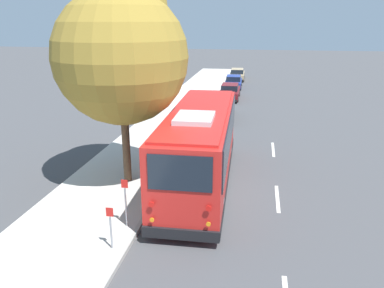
# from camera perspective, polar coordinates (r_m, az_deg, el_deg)

# --- Properties ---
(ground_plane) EXTENTS (160.00, 160.00, 0.00)m
(ground_plane) POSITION_cam_1_polar(r_m,az_deg,el_deg) (15.21, 2.91, -7.75)
(ground_plane) COLOR #474749
(sidewalk_slab) EXTENTS (80.00, 4.18, 0.15)m
(sidewalk_slab) POSITION_cam_1_polar(r_m,az_deg,el_deg) (16.18, -12.16, -6.20)
(sidewalk_slab) COLOR beige
(sidewalk_slab) RESTS_ON ground
(curb_strip) EXTENTS (80.00, 0.14, 0.15)m
(curb_strip) POSITION_cam_1_polar(r_m,az_deg,el_deg) (15.53, -4.68, -6.90)
(curb_strip) COLOR #AAA69D
(curb_strip) RESTS_ON ground
(shuttle_bus) EXTENTS (9.74, 2.90, 3.43)m
(shuttle_bus) POSITION_cam_1_polar(r_m,az_deg,el_deg) (15.49, 1.25, 0.11)
(shuttle_bus) COLOR red
(shuttle_bus) RESTS_ON ground
(parked_sedan_black) EXTENTS (4.70, 1.88, 1.32)m
(parked_sedan_black) POSITION_cam_1_polar(r_m,az_deg,el_deg) (26.78, 4.18, 5.18)
(parked_sedan_black) COLOR black
(parked_sedan_black) RESTS_ON ground
(parked_sedan_maroon) EXTENTS (4.49, 1.73, 1.33)m
(parked_sedan_maroon) POSITION_cam_1_polar(r_m,az_deg,el_deg) (33.83, 5.79, 7.91)
(parked_sedan_maroon) COLOR maroon
(parked_sedan_maroon) RESTS_ON ground
(parked_sedan_blue) EXTENTS (4.29, 1.79, 1.29)m
(parked_sedan_blue) POSITION_cam_1_polar(r_m,az_deg,el_deg) (39.45, 6.34, 9.34)
(parked_sedan_blue) COLOR navy
(parked_sedan_blue) RESTS_ON ground
(parked_sedan_tan) EXTENTS (4.73, 1.82, 1.30)m
(parked_sedan_tan) POSITION_cam_1_polar(r_m,az_deg,el_deg) (45.17, 6.90, 10.45)
(parked_sedan_tan) COLOR tan
(parked_sedan_tan) RESTS_ON ground
(street_tree) EXTENTS (5.27, 5.27, 8.59)m
(street_tree) POSITION_cam_1_polar(r_m,az_deg,el_deg) (15.23, -10.66, 14.25)
(street_tree) COLOR brown
(street_tree) RESTS_ON sidewalk_slab
(sign_post_near) EXTENTS (0.06, 0.22, 1.36)m
(sign_post_near) POSITION_cam_1_polar(r_m,az_deg,el_deg) (11.58, -12.28, -12.34)
(sign_post_near) COLOR gray
(sign_post_near) RESTS_ON sidewalk_slab
(sign_post_far) EXTENTS (0.06, 0.22, 1.67)m
(sign_post_far) POSITION_cam_1_polar(r_m,az_deg,el_deg) (12.58, -10.08, -8.77)
(sign_post_far) COLOR gray
(sign_post_far) RESTS_ON sidewalk_slab
(fire_hydrant) EXTENTS (0.22, 0.22, 0.81)m
(fire_hydrant) POSITION_cam_1_polar(r_m,az_deg,el_deg) (22.17, -1.28, 2.27)
(fire_hydrant) COLOR gold
(fire_hydrant) RESTS_ON sidewalk_slab
(lane_stripe_mid) EXTENTS (2.40, 0.14, 0.01)m
(lane_stripe_mid) POSITION_cam_1_polar(r_m,az_deg,el_deg) (15.29, 12.89, -8.07)
(lane_stripe_mid) COLOR silver
(lane_stripe_mid) RESTS_ON ground
(lane_stripe_ahead) EXTENTS (2.40, 0.14, 0.01)m
(lane_stripe_ahead) POSITION_cam_1_polar(r_m,az_deg,el_deg) (20.84, 12.26, -0.80)
(lane_stripe_ahead) COLOR silver
(lane_stripe_ahead) RESTS_ON ground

